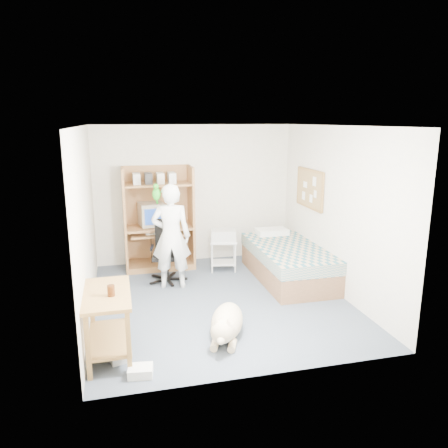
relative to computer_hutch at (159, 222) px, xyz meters
name	(u,v)px	position (x,y,z in m)	size (l,w,h in m)	color
floor	(220,300)	(0.70, -1.74, -0.82)	(4.00, 4.00, 0.00)	#44505C
wall_back	(195,194)	(0.70, 0.26, 0.43)	(3.60, 0.02, 2.50)	silver
wall_right	(336,211)	(2.50, -1.74, 0.43)	(0.02, 4.00, 2.50)	silver
wall_left	(86,224)	(-1.10, -1.74, 0.43)	(0.02, 4.00, 2.50)	silver
ceiling	(220,126)	(0.70, -1.74, 1.68)	(3.60, 4.00, 0.02)	white
computer_hutch	(159,222)	(0.00, 0.00, 0.00)	(1.20, 0.63, 1.80)	brown
bed	(288,262)	(2.00, -1.12, -0.53)	(1.02, 2.02, 0.66)	brown
side_desk	(108,314)	(-0.85, -2.94, -0.33)	(0.50, 1.00, 0.75)	brown
corkboard	(310,189)	(2.47, -0.84, 0.63)	(0.04, 0.94, 0.66)	#9A7745
office_chair	(167,260)	(0.05, -0.73, -0.47)	(0.56, 0.56, 0.99)	black
person	(171,236)	(0.09, -1.03, 0.00)	(0.60, 0.39, 1.65)	white
parrot	(156,193)	(-0.11, -1.02, 0.69)	(0.12, 0.21, 0.33)	#167F12
dog	(226,323)	(0.52, -2.86, -0.63)	(0.64, 1.13, 0.44)	#CAB787
printer_cart	(223,250)	(1.07, -0.46, -0.46)	(0.52, 0.44, 0.55)	silver
printer	(223,235)	(1.07, -0.46, -0.18)	(0.42, 0.32, 0.18)	#ACACA7
crt_monitor	(152,214)	(-0.11, 0.01, 0.15)	(0.47, 0.49, 0.40)	beige
keyboard	(159,233)	(-0.02, -0.16, -0.15)	(0.45, 0.16, 0.03)	beige
pencil_cup	(178,222)	(0.33, -0.09, 0.00)	(0.08, 0.08, 0.12)	gold
drink_glass	(111,291)	(-0.80, -3.05, -0.01)	(0.08, 0.08, 0.12)	#3B1B09
floor_box_a	(140,371)	(-0.55, -3.44, -0.77)	(0.25, 0.20, 0.10)	white
floor_box_b	(118,357)	(-0.77, -3.08, -0.78)	(0.18, 0.22, 0.08)	#B9B9B4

